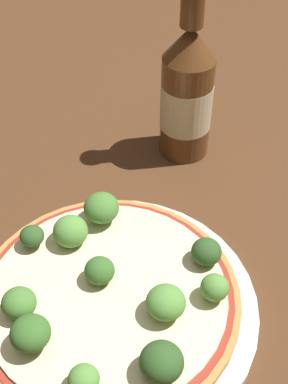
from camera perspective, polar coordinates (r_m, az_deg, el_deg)
ground_plane at (r=0.52m, az=-5.07°, el=-11.62°), size 3.00×3.00×0.00m
plate at (r=0.51m, az=-3.29°, el=-12.05°), size 0.27×0.27×0.01m
pizza at (r=0.50m, az=-3.83°, el=-10.92°), size 0.25×0.25×0.01m
broccoli_floret_0 at (r=0.49m, az=-4.47°, el=-8.51°), size 0.03×0.03×0.03m
broccoli_floret_1 at (r=0.53m, az=-7.85°, el=-4.17°), size 0.03×0.03×0.03m
broccoli_floret_2 at (r=0.46m, az=-12.02°, el=-14.52°), size 0.03×0.03×0.03m
broccoli_floret_3 at (r=0.49m, az=-13.20°, el=-11.47°), size 0.03×0.03×0.03m
broccoli_floret_4 at (r=0.44m, az=-6.44°, el=-19.23°), size 0.03×0.03×0.02m
broccoli_floret_5 at (r=0.47m, az=2.34°, el=-11.69°), size 0.03×0.03×0.03m
broccoli_floret_6 at (r=0.48m, az=7.55°, el=-10.07°), size 0.03×0.03×0.03m
broccoli_floret_7 at (r=0.51m, az=6.67°, el=-6.36°), size 0.03×0.03×0.03m
broccoli_floret_8 at (r=0.54m, az=-4.57°, el=-1.70°), size 0.04×0.04×0.03m
broccoli_floret_9 at (r=0.53m, az=-11.86°, el=-4.63°), size 0.02×0.02×0.02m
broccoli_floret_10 at (r=0.44m, az=1.88°, el=-17.68°), size 0.04×0.04×0.03m
beer_bottle at (r=0.63m, az=4.61°, el=10.59°), size 0.06×0.06×0.23m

